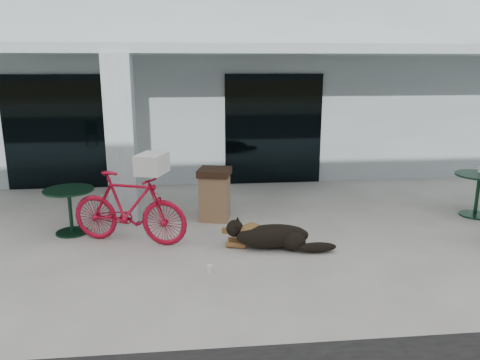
{
  "coord_description": "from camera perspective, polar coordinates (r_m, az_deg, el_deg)",
  "views": [
    {
      "loc": [
        -0.21,
        -6.38,
        2.95
      ],
      "look_at": [
        0.59,
        1.36,
        1.0
      ],
      "focal_mm": 35.0,
      "sensor_mm": 36.0,
      "label": 1
    }
  ],
  "objects": [
    {
      "name": "column",
      "position": [
        8.88,
        -14.25,
        4.64
      ],
      "size": [
        0.5,
        0.5,
        3.12
      ],
      "primitive_type": "cube",
      "color": "#B2C3C9",
      "rests_on": "ground"
    },
    {
      "name": "overhang",
      "position": [
        9.98,
        -4.9,
        15.52
      ],
      "size": [
        22.0,
        2.8,
        0.18
      ],
      "primitive_type": "cube",
      "color": "#B2C3C9",
      "rests_on": "column"
    },
    {
      "name": "trash_receptacle",
      "position": [
        8.99,
        -3.09,
        -1.74
      ],
      "size": [
        0.71,
        0.71,
        1.01
      ],
      "primitive_type": null,
      "rotation": [
        0.0,
        0.0,
        -0.24
      ],
      "color": "#8B6748",
      "rests_on": "ground"
    },
    {
      "name": "dog",
      "position": [
        7.69,
        4.02,
        -6.69
      ],
      "size": [
        1.45,
        0.79,
        0.46
      ],
      "primitive_type": null,
      "rotation": [
        0.0,
        0.0,
        -0.25
      ],
      "color": "black",
      "rests_on": "ground"
    },
    {
      "name": "building",
      "position": [
        14.9,
        -5.21,
        11.33
      ],
      "size": [
        22.0,
        7.0,
        4.5
      ],
      "primitive_type": "cube",
      "color": "#B2C3C9",
      "rests_on": "ground"
    },
    {
      "name": "storefront_glass_left",
      "position": [
        11.85,
        -20.57,
        5.43
      ],
      "size": [
        2.8,
        0.06,
        2.7
      ],
      "primitive_type": "cube",
      "color": "black",
      "rests_on": "ground"
    },
    {
      "name": "cafe_table_far",
      "position": [
        10.32,
        26.95,
        -1.65
      ],
      "size": [
        1.19,
        1.19,
        0.85
      ],
      "primitive_type": null,
      "rotation": [
        0.0,
        0.0,
        0.41
      ],
      "color": "#11311E",
      "rests_on": "ground"
    },
    {
      "name": "bicycle",
      "position": [
        8.01,
        -13.4,
        -3.31
      ],
      "size": [
        2.11,
        1.21,
        1.22
      ],
      "primitive_type": "imported",
      "rotation": [
        0.0,
        0.0,
        1.23
      ],
      "color": "#AE0E29",
      "rests_on": "ground"
    },
    {
      "name": "cup_on_table",
      "position": [
        10.39,
        27.25,
        1.14
      ],
      "size": [
        0.1,
        0.1,
        0.11
      ],
      "primitive_type": "cylinder",
      "rotation": [
        0.0,
        0.0,
        0.41
      ],
      "color": "white",
      "rests_on": "cafe_table_far"
    },
    {
      "name": "storefront_glass_right",
      "position": [
        11.64,
        4.09,
        6.15
      ],
      "size": [
        2.4,
        0.06,
        2.7
      ],
      "primitive_type": "cube",
      "color": "black",
      "rests_on": "ground"
    },
    {
      "name": "ground",
      "position": [
        7.03,
        -3.73,
        -10.78
      ],
      "size": [
        80.0,
        80.0,
        0.0
      ],
      "primitive_type": "plane",
      "color": "beige",
      "rests_on": "ground"
    },
    {
      "name": "laundry_basket",
      "position": [
        7.63,
        -10.7,
        1.97
      ],
      "size": [
        0.56,
        0.65,
        0.32
      ],
      "primitive_type": "cube",
      "rotation": [
        0.0,
        0.0,
        1.23
      ],
      "color": "white",
      "rests_on": "bicycle"
    },
    {
      "name": "cup_near_dog",
      "position": [
        6.94,
        -3.69,
        -10.67
      ],
      "size": [
        0.08,
        0.08,
        0.1
      ],
      "primitive_type": "cylinder",
      "rotation": [
        0.0,
        0.0,
        0.05
      ],
      "color": "white",
      "rests_on": "ground"
    },
    {
      "name": "cafe_table_near",
      "position": [
        8.8,
        -19.97,
        -3.61
      ],
      "size": [
        1.02,
        1.02,
        0.81
      ],
      "primitive_type": null,
      "rotation": [
        0.0,
        0.0,
        -0.2
      ],
      "color": "#11311E",
      "rests_on": "ground"
    }
  ]
}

